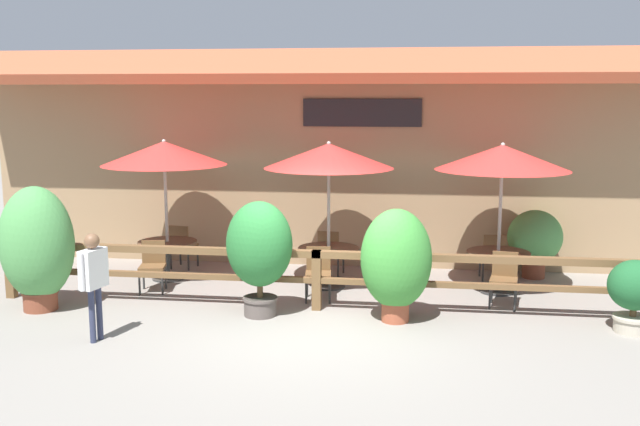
{
  "coord_description": "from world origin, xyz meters",
  "views": [
    {
      "loc": [
        1.49,
        -9.65,
        3.35
      ],
      "look_at": [
        -0.01,
        1.5,
        1.47
      ],
      "focal_mm": 40.0,
      "sensor_mm": 36.0,
      "label": 1
    }
  ],
  "objects_px": {
    "pedestrian": "(93,272)",
    "potted_plant_entrance_palm": "(396,261)",
    "dining_table_near": "(168,249)",
    "chair_far_streetside": "(504,276)",
    "potted_plant_tall_tropical": "(635,291)",
    "patio_umbrella_near": "(164,153)",
    "potted_plant_small_flowering": "(535,239)",
    "dining_table_far": "(498,260)",
    "chair_near_streetside": "(153,263)",
    "patio_umbrella_middle": "(329,156)",
    "potted_plant_broad_leaf": "(37,246)",
    "patio_umbrella_far": "(502,158)",
    "potted_plant_corner_fern": "(259,248)",
    "chair_middle_wallside": "(330,250)",
    "chair_middle_streetside": "(318,271)",
    "chair_far_wallside": "(493,254)",
    "dining_table_middle": "(329,255)",
    "chair_near_wallside": "(182,244)"
  },
  "relations": [
    {
      "from": "patio_umbrella_far",
      "to": "potted_plant_entrance_palm",
      "type": "height_order",
      "value": "patio_umbrella_far"
    },
    {
      "from": "patio_umbrella_far",
      "to": "potted_plant_corner_fern",
      "type": "height_order",
      "value": "patio_umbrella_far"
    },
    {
      "from": "dining_table_near",
      "to": "potted_plant_broad_leaf",
      "type": "distance_m",
      "value": 2.53
    },
    {
      "from": "potted_plant_corner_fern",
      "to": "patio_umbrella_near",
      "type": "bearing_deg",
      "value": 138.17
    },
    {
      "from": "patio_umbrella_middle",
      "to": "dining_table_middle",
      "type": "relative_size",
      "value": 2.39
    },
    {
      "from": "chair_near_wallside",
      "to": "potted_plant_corner_fern",
      "type": "xyz_separation_m",
      "value": [
        2.13,
        -2.72,
        0.57
      ]
    },
    {
      "from": "potted_plant_entrance_palm",
      "to": "dining_table_far",
      "type": "bearing_deg",
      "value": 47.21
    },
    {
      "from": "chair_near_streetside",
      "to": "dining_table_far",
      "type": "height_order",
      "value": "chair_near_streetside"
    },
    {
      "from": "chair_middle_wallside",
      "to": "potted_plant_entrance_palm",
      "type": "distance_m",
      "value": 2.89
    },
    {
      "from": "potted_plant_entrance_palm",
      "to": "chair_far_wallside",
      "type": "bearing_deg",
      "value": 57.36
    },
    {
      "from": "patio_umbrella_far",
      "to": "chair_far_wallside",
      "type": "distance_m",
      "value": 1.99
    },
    {
      "from": "patio_umbrella_middle",
      "to": "potted_plant_entrance_palm",
      "type": "bearing_deg",
      "value": -55.44
    },
    {
      "from": "chair_far_wallside",
      "to": "chair_near_streetside",
      "type": "bearing_deg",
      "value": 11.53
    },
    {
      "from": "potted_plant_broad_leaf",
      "to": "pedestrian",
      "type": "height_order",
      "value": "potted_plant_broad_leaf"
    },
    {
      "from": "dining_table_middle",
      "to": "potted_plant_small_flowering",
      "type": "height_order",
      "value": "potted_plant_small_flowering"
    },
    {
      "from": "chair_far_streetside",
      "to": "chair_far_wallside",
      "type": "xyz_separation_m",
      "value": [
        -0.01,
        1.63,
        0.0
      ]
    },
    {
      "from": "chair_near_streetside",
      "to": "potted_plant_small_flowering",
      "type": "distance_m",
      "value": 6.87
    },
    {
      "from": "dining_table_far",
      "to": "patio_umbrella_far",
      "type": "bearing_deg",
      "value": 90.0
    },
    {
      "from": "chair_far_streetside",
      "to": "chair_near_wallside",
      "type": "bearing_deg",
      "value": 173.85
    },
    {
      "from": "patio_umbrella_near",
      "to": "chair_far_streetside",
      "type": "height_order",
      "value": "patio_umbrella_near"
    },
    {
      "from": "dining_table_middle",
      "to": "potted_plant_broad_leaf",
      "type": "xyz_separation_m",
      "value": [
        -4.32,
        -1.94,
        0.46
      ]
    },
    {
      "from": "dining_table_near",
      "to": "potted_plant_tall_tropical",
      "type": "distance_m",
      "value": 7.81
    },
    {
      "from": "dining_table_far",
      "to": "potted_plant_tall_tropical",
      "type": "xyz_separation_m",
      "value": [
        1.68,
        -1.86,
        0.03
      ]
    },
    {
      "from": "patio_umbrella_near",
      "to": "potted_plant_small_flowering",
      "type": "xyz_separation_m",
      "value": [
        6.65,
        0.99,
        -1.58
      ]
    },
    {
      "from": "dining_table_near",
      "to": "chair_far_streetside",
      "type": "bearing_deg",
      "value": -8.84
    },
    {
      "from": "patio_umbrella_near",
      "to": "potted_plant_entrance_palm",
      "type": "relative_size",
      "value": 1.51
    },
    {
      "from": "patio_umbrella_middle",
      "to": "patio_umbrella_far",
      "type": "xyz_separation_m",
      "value": [
        2.9,
        0.05,
        0.0
      ]
    },
    {
      "from": "dining_table_middle",
      "to": "pedestrian",
      "type": "height_order",
      "value": "pedestrian"
    },
    {
      "from": "dining_table_near",
      "to": "dining_table_far",
      "type": "bearing_deg",
      "value": -0.98
    },
    {
      "from": "patio_umbrella_near",
      "to": "chair_near_streetside",
      "type": "relative_size",
      "value": 2.97
    },
    {
      "from": "dining_table_far",
      "to": "potted_plant_broad_leaf",
      "type": "distance_m",
      "value": 7.5
    },
    {
      "from": "patio_umbrella_near",
      "to": "chair_middle_wallside",
      "type": "bearing_deg",
      "value": 12.39
    },
    {
      "from": "chair_middle_streetside",
      "to": "patio_umbrella_middle",
      "type": "bearing_deg",
      "value": 78.33
    },
    {
      "from": "potted_plant_broad_leaf",
      "to": "potted_plant_small_flowering",
      "type": "xyz_separation_m",
      "value": [
        7.99,
        3.08,
        -0.3
      ]
    },
    {
      "from": "potted_plant_corner_fern",
      "to": "chair_middle_streetside",
      "type": "bearing_deg",
      "value": 52.06
    },
    {
      "from": "pedestrian",
      "to": "dining_table_far",
      "type": "bearing_deg",
      "value": 133.43
    },
    {
      "from": "dining_table_near",
      "to": "potted_plant_entrance_palm",
      "type": "relative_size",
      "value": 0.63
    },
    {
      "from": "patio_umbrella_far",
      "to": "potted_plant_corner_fern",
      "type": "relative_size",
      "value": 1.45
    },
    {
      "from": "chair_middle_streetside",
      "to": "potted_plant_small_flowering",
      "type": "height_order",
      "value": "potted_plant_small_flowering"
    },
    {
      "from": "dining_table_near",
      "to": "pedestrian",
      "type": "bearing_deg",
      "value": -87.28
    },
    {
      "from": "potted_plant_entrance_palm",
      "to": "pedestrian",
      "type": "xyz_separation_m",
      "value": [
        -4.04,
        -1.42,
        0.04
      ]
    },
    {
      "from": "patio_umbrella_middle",
      "to": "potted_plant_tall_tropical",
      "type": "xyz_separation_m",
      "value": [
        4.58,
        -1.82,
        -1.71
      ]
    },
    {
      "from": "pedestrian",
      "to": "potted_plant_entrance_palm",
      "type": "bearing_deg",
      "value": 123.3
    },
    {
      "from": "chair_middle_wallside",
      "to": "potted_plant_corner_fern",
      "type": "bearing_deg",
      "value": 82.38
    },
    {
      "from": "chair_middle_wallside",
      "to": "potted_plant_tall_tropical",
      "type": "bearing_deg",
      "value": 159.93
    },
    {
      "from": "chair_far_streetside",
      "to": "potted_plant_tall_tropical",
      "type": "bearing_deg",
      "value": -21.9
    },
    {
      "from": "chair_near_streetside",
      "to": "chair_far_streetside",
      "type": "height_order",
      "value": "same"
    },
    {
      "from": "chair_far_wallside",
      "to": "patio_umbrella_near",
      "type": "bearing_deg",
      "value": 3.88
    },
    {
      "from": "dining_table_far",
      "to": "potted_plant_small_flowering",
      "type": "xyz_separation_m",
      "value": [
        0.77,
        1.09,
        0.16
      ]
    },
    {
      "from": "chair_middle_streetside",
      "to": "pedestrian",
      "type": "xyz_separation_m",
      "value": [
        -2.74,
        -2.4,
        0.48
      ]
    }
  ]
}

